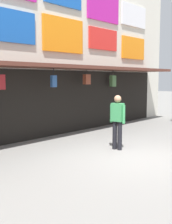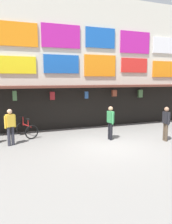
{
  "view_description": "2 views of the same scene",
  "coord_description": "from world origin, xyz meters",
  "px_view_note": "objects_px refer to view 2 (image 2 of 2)",
  "views": [
    {
      "loc": [
        -6.85,
        -4.38,
        2.19
      ],
      "look_at": [
        0.01,
        1.71,
        1.14
      ],
      "focal_mm": 47.29,
      "sensor_mm": 36.0,
      "label": 1
    },
    {
      "loc": [
        -4.15,
        -8.53,
        2.97
      ],
      "look_at": [
        -0.58,
        1.49,
        1.36
      ],
      "focal_mm": 34.19,
      "sensor_mm": 36.0,
      "label": 2
    }
  ],
  "objects_px": {
    "bicycle_parked": "(27,129)",
    "pedestrian_in_yellow": "(10,124)",
    "pedestrian_in_purple": "(166,122)",
    "pedestrian_in_green": "(110,121)"
  },
  "relations": [
    {
      "from": "pedestrian_in_yellow",
      "to": "pedestrian_in_purple",
      "type": "distance_m",
      "value": 7.37
    },
    {
      "from": "bicycle_parked",
      "to": "pedestrian_in_yellow",
      "type": "relative_size",
      "value": 0.8
    },
    {
      "from": "pedestrian_in_purple",
      "to": "bicycle_parked",
      "type": "bearing_deg",
      "value": 154.31
    },
    {
      "from": "pedestrian_in_yellow",
      "to": "pedestrian_in_purple",
      "type": "bearing_deg",
      "value": -13.87
    },
    {
      "from": "bicycle_parked",
      "to": "pedestrian_in_yellow",
      "type": "bearing_deg",
      "value": -122.52
    },
    {
      "from": "pedestrian_in_yellow",
      "to": "pedestrian_in_green",
      "type": "bearing_deg",
      "value": -8.14
    },
    {
      "from": "pedestrian_in_yellow",
      "to": "pedestrian_in_green",
      "type": "height_order",
      "value": "same"
    },
    {
      "from": "pedestrian_in_purple",
      "to": "pedestrian_in_green",
      "type": "bearing_deg",
      "value": 156.0
    },
    {
      "from": "bicycle_parked",
      "to": "pedestrian_in_yellow",
      "type": "xyz_separation_m",
      "value": [
        -0.82,
        -1.28,
        0.59
      ]
    },
    {
      "from": "pedestrian_in_yellow",
      "to": "pedestrian_in_green",
      "type": "relative_size",
      "value": 1.0
    }
  ]
}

